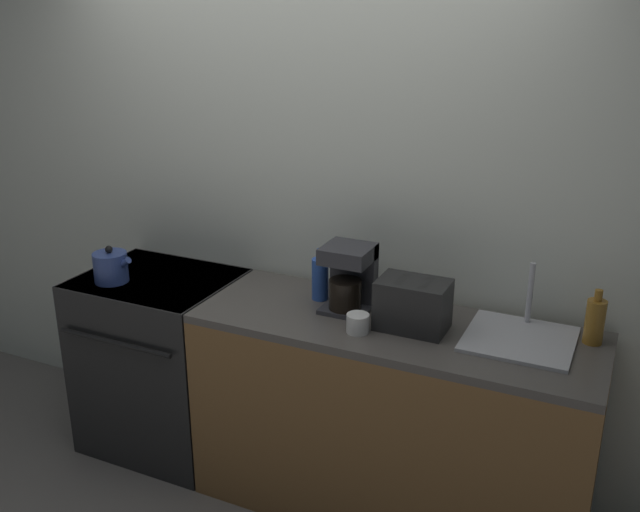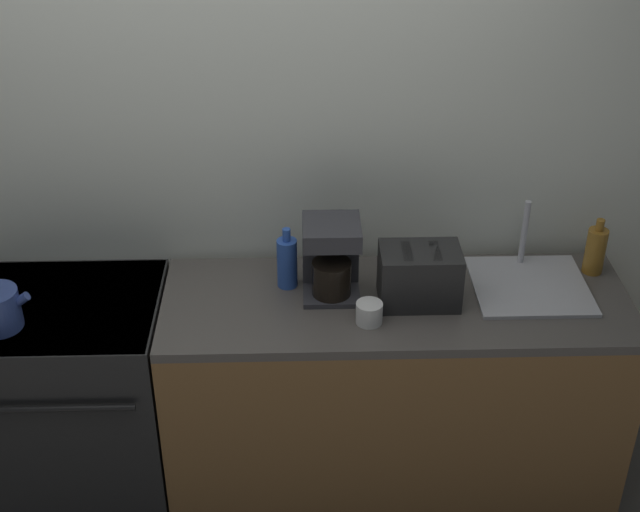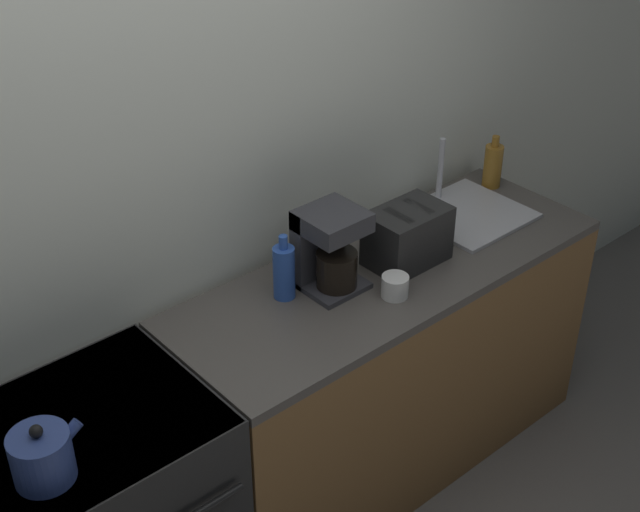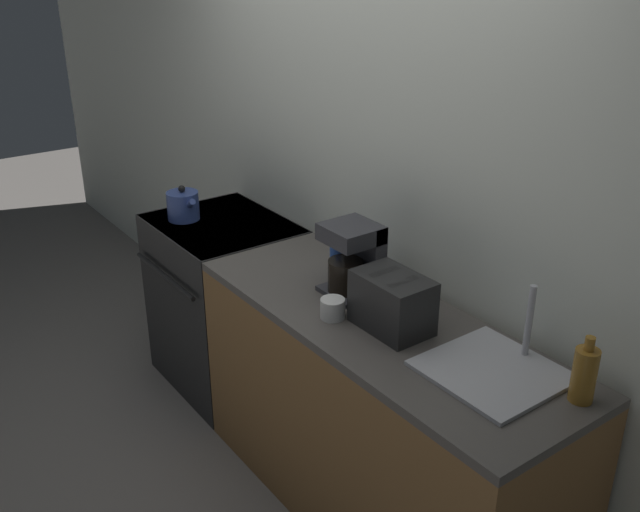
{
  "view_description": "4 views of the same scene",
  "coord_description": "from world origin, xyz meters",
  "px_view_note": "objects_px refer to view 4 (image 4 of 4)",
  "views": [
    {
      "loc": [
        1.5,
        -2.32,
        2.24
      ],
      "look_at": [
        0.26,
        0.31,
        1.19
      ],
      "focal_mm": 40.0,
      "sensor_mm": 36.0,
      "label": 1
    },
    {
      "loc": [
        0.26,
        -2.41,
        2.79
      ],
      "look_at": [
        0.34,
        0.41,
        1.07
      ],
      "focal_mm": 50.0,
      "sensor_mm": 36.0,
      "label": 2
    },
    {
      "loc": [
        -1.36,
        -1.58,
        2.71
      ],
      "look_at": [
        0.31,
        0.34,
        1.1
      ],
      "focal_mm": 50.0,
      "sensor_mm": 36.0,
      "label": 3
    },
    {
      "loc": [
        2.43,
        -1.29,
        2.27
      ],
      "look_at": [
        0.22,
        0.32,
        1.06
      ],
      "focal_mm": 40.0,
      "sensor_mm": 36.0,
      "label": 4
    }
  ],
  "objects_px": {
    "stove": "(226,301)",
    "toaster": "(392,302)",
    "bottle_blue": "(339,254)",
    "coffee_maker": "(355,257)",
    "bottle_amber": "(584,374)",
    "kettle": "(183,205)",
    "cup_white": "(333,309)"
  },
  "relations": [
    {
      "from": "stove",
      "to": "toaster",
      "type": "xyz_separation_m",
      "value": [
        1.33,
        -0.01,
        0.56
      ]
    },
    {
      "from": "stove",
      "to": "bottle_blue",
      "type": "height_order",
      "value": "bottle_blue"
    },
    {
      "from": "bottle_blue",
      "to": "coffee_maker",
      "type": "bearing_deg",
      "value": -14.81
    },
    {
      "from": "bottle_amber",
      "to": "kettle",
      "type": "bearing_deg",
      "value": -172.15
    },
    {
      "from": "stove",
      "to": "bottle_blue",
      "type": "relative_size",
      "value": 3.84
    },
    {
      "from": "coffee_maker",
      "to": "cup_white",
      "type": "distance_m",
      "value": 0.27
    },
    {
      "from": "stove",
      "to": "toaster",
      "type": "height_order",
      "value": "toaster"
    },
    {
      "from": "bottle_blue",
      "to": "cup_white",
      "type": "relative_size",
      "value": 2.55
    },
    {
      "from": "bottle_amber",
      "to": "coffee_maker",
      "type": "bearing_deg",
      "value": -174.05
    },
    {
      "from": "kettle",
      "to": "coffee_maker",
      "type": "bearing_deg",
      "value": 9.48
    },
    {
      "from": "stove",
      "to": "kettle",
      "type": "height_order",
      "value": "kettle"
    },
    {
      "from": "cup_white",
      "to": "coffee_maker",
      "type": "bearing_deg",
      "value": 121.68
    },
    {
      "from": "bottle_blue",
      "to": "bottle_amber",
      "type": "distance_m",
      "value": 1.18
    },
    {
      "from": "stove",
      "to": "kettle",
      "type": "distance_m",
      "value": 0.57
    },
    {
      "from": "stove",
      "to": "coffee_maker",
      "type": "relative_size",
      "value": 3.12
    },
    {
      "from": "stove",
      "to": "bottle_amber",
      "type": "relative_size",
      "value": 4.08
    },
    {
      "from": "cup_white",
      "to": "toaster",
      "type": "bearing_deg",
      "value": 34.62
    },
    {
      "from": "stove",
      "to": "bottle_blue",
      "type": "bearing_deg",
      "value": 7.37
    },
    {
      "from": "stove",
      "to": "coffee_maker",
      "type": "height_order",
      "value": "coffee_maker"
    },
    {
      "from": "bottle_blue",
      "to": "cup_white",
      "type": "distance_m",
      "value": 0.39
    },
    {
      "from": "kettle",
      "to": "bottle_blue",
      "type": "relative_size",
      "value": 0.85
    },
    {
      "from": "toaster",
      "to": "bottle_amber",
      "type": "relative_size",
      "value": 1.27
    },
    {
      "from": "stove",
      "to": "kettle",
      "type": "xyz_separation_m",
      "value": [
        -0.16,
        -0.13,
        0.53
      ]
    },
    {
      "from": "stove",
      "to": "bottle_amber",
      "type": "height_order",
      "value": "bottle_amber"
    },
    {
      "from": "stove",
      "to": "coffee_maker",
      "type": "distance_m",
      "value": 1.19
    },
    {
      "from": "cup_white",
      "to": "kettle",
      "type": "bearing_deg",
      "value": 179.57
    },
    {
      "from": "toaster",
      "to": "coffee_maker",
      "type": "xyz_separation_m",
      "value": [
        -0.32,
        0.07,
        0.05
      ]
    },
    {
      "from": "toaster",
      "to": "stove",
      "type": "bearing_deg",
      "value": 179.69
    },
    {
      "from": "toaster",
      "to": "cup_white",
      "type": "distance_m",
      "value": 0.24
    },
    {
      "from": "bottle_amber",
      "to": "cup_white",
      "type": "distance_m",
      "value": 0.95
    },
    {
      "from": "stove",
      "to": "bottle_amber",
      "type": "xyz_separation_m",
      "value": [
        2.03,
        0.17,
        0.55
      ]
    },
    {
      "from": "stove",
      "to": "cup_white",
      "type": "bearing_deg",
      "value": -6.96
    }
  ]
}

